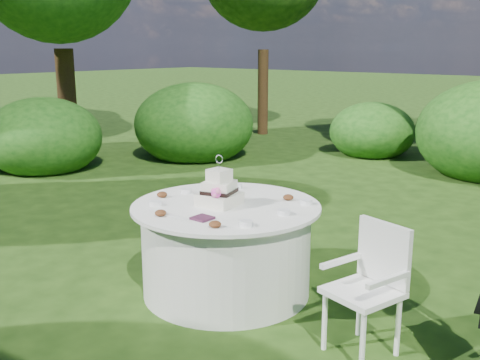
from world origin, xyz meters
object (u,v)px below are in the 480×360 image
at_px(napkins, 202,218).
at_px(cake, 219,192).
at_px(chair, 371,279).
at_px(table, 226,248).

xyz_separation_m(napkins, cake, (-0.16, 0.38, 0.10)).
bearing_deg(chair, cake, 178.44).
bearing_deg(cake, napkins, -66.34).
height_order(napkins, cake, cake).
relative_size(table, chair, 1.75).
bearing_deg(napkins, cake, 113.66).
bearing_deg(napkins, chair, 15.29).
distance_m(napkins, table, 0.59).
xyz_separation_m(cake, chair, (1.40, -0.04, -0.37)).
bearing_deg(table, chair, -3.48).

